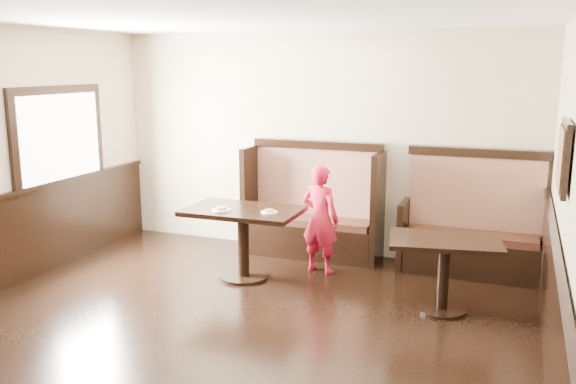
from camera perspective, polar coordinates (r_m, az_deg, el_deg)
The scene contains 9 objects.
ground at distance 5.11m, azimuth -10.08°, elevation -16.21°, with size 7.00×7.00×0.00m, color black.
room_shell at distance 5.21m, azimuth -11.57°, elevation -7.68°, with size 7.00×7.00×7.00m.
booth_main at distance 7.75m, azimuth 2.40°, elevation -2.08°, with size 1.75×0.72×1.45m.
booth_neighbor at distance 7.39m, azimuth 16.89°, elevation -3.65°, with size 1.65×0.72×1.45m.
table_main at distance 6.87m, azimuth -4.22°, elevation -3.11°, with size 1.28×0.81×0.81m.
table_neighbor at distance 6.16m, azimuth 14.39°, elevation -5.92°, with size 1.16×0.87×0.74m.
child at distance 7.07m, azimuth 3.02°, elevation -2.53°, with size 0.46×0.30×1.27m, color red.
pizza_plate_left at distance 6.76m, azimuth -6.27°, elevation -1.61°, with size 0.22×0.22×0.04m.
pizza_plate_right at distance 6.63m, azimuth -1.76°, elevation -1.83°, with size 0.19×0.19×0.03m.
Camera 1 is at (2.39, -3.83, 2.39)m, focal length 38.00 mm.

